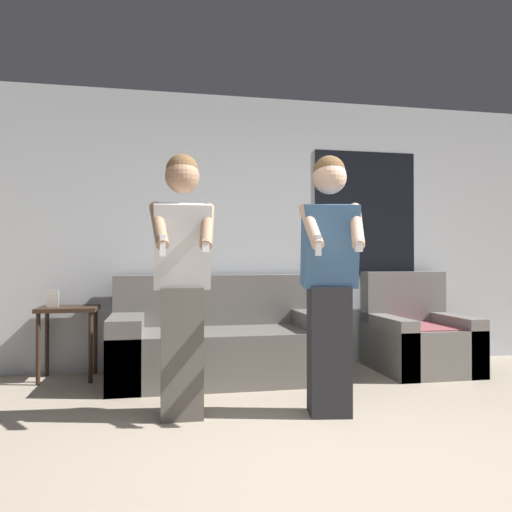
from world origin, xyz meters
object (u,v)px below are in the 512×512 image
object	(u,v)px
person_left	(182,280)
person_right	(329,279)
couch	(223,343)
side_table	(68,319)
armchair	(418,339)

from	to	relation	value
person_left	person_right	distance (m)	1.00
couch	person_right	size ratio (longest dim) A/B	1.10
side_table	armchair	bearing A→B (deg)	-4.29
couch	side_table	world-z (taller)	couch
armchair	person_right	xyz separation A→B (m)	(-1.31, -1.18, 0.63)
couch	side_table	xyz separation A→B (m)	(-1.35, 0.22, 0.23)
couch	side_table	distance (m)	1.39
couch	person_left	xyz separation A→B (m)	(-0.41, -1.08, 0.61)
armchair	side_table	distance (m)	3.26
person_left	person_right	xyz separation A→B (m)	(0.99, -0.13, 0.01)
armchair	side_table	size ratio (longest dim) A/B	1.18
side_table	person_right	world-z (taller)	person_right
person_right	side_table	bearing A→B (deg)	143.58
couch	person_left	size ratio (longest dim) A/B	1.10
side_table	person_left	distance (m)	1.65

